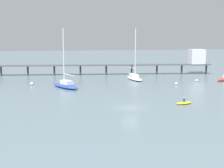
{
  "coord_description": "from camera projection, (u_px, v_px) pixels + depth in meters",
  "views": [
    {
      "loc": [
        -12.2,
        -48.07,
        11.1
      ],
      "look_at": [
        0.0,
        15.13,
        1.5
      ],
      "focal_mm": 51.98,
      "sensor_mm": 36.0,
      "label": 1
    }
  ],
  "objects": [
    {
      "name": "dinghy_yellow",
      "position": [
        184.0,
        103.0,
        53.21
      ],
      "size": [
        3.34,
        2.3,
        1.14
      ],
      "color": "yellow",
      "rests_on": "ground_plane"
    },
    {
      "name": "ground_plane",
      "position": [
        130.0,
        107.0,
        50.61
      ],
      "size": [
        400.0,
        400.0,
        0.0
      ],
      "primitive_type": "plane",
      "color": "slate"
    },
    {
      "name": "sailboat_white",
      "position": [
        134.0,
        77.0,
        82.55
      ],
      "size": [
        3.28,
        8.79,
        12.89
      ],
      "color": "white",
      "rests_on": "ground_plane"
    },
    {
      "name": "mooring_buoy_outer",
      "position": [
        197.0,
        80.0,
        78.91
      ],
      "size": [
        0.61,
        0.61,
        0.61
      ],
      "primitive_type": "sphere",
      "color": "silver",
      "rests_on": "ground_plane"
    },
    {
      "name": "mooring_buoy_mid",
      "position": [
        32.0,
        84.0,
        73.22
      ],
      "size": [
        0.74,
        0.74,
        0.74
      ],
      "primitive_type": "sphere",
      "color": "silver",
      "rests_on": "ground_plane"
    },
    {
      "name": "mooring_buoy_near",
      "position": [
        176.0,
        84.0,
        73.91
      ],
      "size": [
        0.62,
        0.62,
        0.62
      ],
      "primitive_type": "sphere",
      "color": "silver",
      "rests_on": "ground_plane"
    },
    {
      "name": "pier",
      "position": [
        149.0,
        61.0,
        93.28
      ],
      "size": [
        68.09,
        10.68,
        7.22
      ],
      "color": "#4C4C51",
      "rests_on": "ground_plane"
    },
    {
      "name": "sailboat_blue",
      "position": [
        66.0,
        84.0,
        69.39
      ],
      "size": [
        6.29,
        9.09,
        12.68
      ],
      "color": "#2D4CB7",
      "rests_on": "ground_plane"
    }
  ]
}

